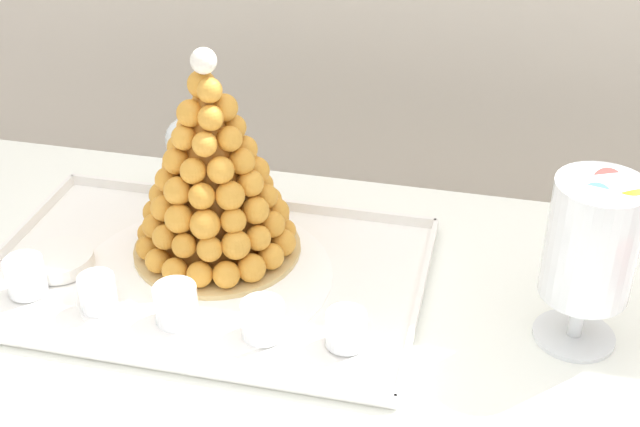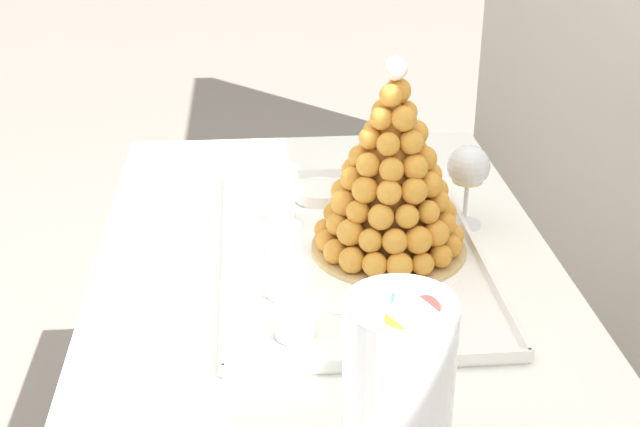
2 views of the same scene
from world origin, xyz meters
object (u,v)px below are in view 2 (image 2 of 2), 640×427
at_px(serving_tray, 350,254).
at_px(wine_glass, 468,169).
at_px(dessert_cup_mid_left, 281,211).
at_px(dessert_cup_right, 294,322).
at_px(dessert_cup_centre, 283,241).
at_px(creme_brulee_ramekin, 321,192).
at_px(dessert_cup_left, 284,183).
at_px(dessert_cup_mid_right, 285,281).
at_px(macaron_goblet, 399,374).
at_px(croquembouche, 391,179).

height_order(serving_tray, wine_glass, wine_glass).
xyz_separation_m(dessert_cup_mid_left, dessert_cup_right, (0.36, 0.00, -0.00)).
bearing_deg(wine_glass, dessert_cup_centre, -73.13).
distance_m(dessert_cup_mid_left, creme_brulee_ramekin, 0.13).
bearing_deg(dessert_cup_left, wine_glass, 66.99).
height_order(serving_tray, dessert_cup_mid_left, dessert_cup_mid_left).
bearing_deg(wine_glass, dessert_cup_left, -113.01).
xyz_separation_m(dessert_cup_centre, wine_glass, (-0.10, 0.33, 0.08)).
relative_size(dessert_cup_mid_right, wine_glass, 0.39).
xyz_separation_m(dessert_cup_mid_left, creme_brulee_ramekin, (-0.10, 0.08, -0.01)).
bearing_deg(dessert_cup_left, macaron_goblet, 6.30).
xyz_separation_m(dessert_cup_mid_left, wine_glass, (0.02, 0.33, 0.08)).
bearing_deg(dessert_cup_mid_right, wine_glass, 124.12).
height_order(serving_tray, macaron_goblet, macaron_goblet).
bearing_deg(dessert_cup_mid_left, dessert_cup_mid_right, -1.01).
xyz_separation_m(dessert_cup_mid_right, wine_glass, (-0.23, 0.34, 0.08)).
relative_size(serving_tray, dessert_cup_mid_left, 12.52).
bearing_deg(serving_tray, macaron_goblet, -1.58).
bearing_deg(macaron_goblet, wine_glass, 159.99).
relative_size(dessert_cup_mid_right, macaron_goblet, 0.23).
xyz_separation_m(serving_tray, dessert_cup_centre, (-0.00, -0.11, 0.03)).
xyz_separation_m(dessert_cup_left, creme_brulee_ramekin, (0.02, 0.07, -0.01)).
distance_m(dessert_cup_mid_right, macaron_goblet, 0.45).
distance_m(creme_brulee_ramekin, wine_glass, 0.29).
xyz_separation_m(dessert_cup_mid_left, dessert_cup_centre, (0.12, -0.00, 0.00)).
xyz_separation_m(dessert_cup_centre, macaron_goblet, (0.55, 0.10, 0.12)).
distance_m(dessert_cup_left, dessert_cup_centre, 0.24).
distance_m(dessert_cup_centre, dessert_cup_mid_right, 0.13).
distance_m(dessert_cup_mid_left, wine_glass, 0.34).
bearing_deg(creme_brulee_ramekin, dessert_cup_mid_left, -37.93).
xyz_separation_m(croquembouche, wine_glass, (-0.10, 0.15, -0.03)).
relative_size(croquembouche, creme_brulee_ramekin, 3.27).
distance_m(serving_tray, wine_glass, 0.26).
relative_size(macaron_goblet, wine_glass, 1.68).
distance_m(serving_tray, dessert_cup_right, 0.26).
bearing_deg(dessert_cup_centre, dessert_cup_mid_right, -1.16).
height_order(dessert_cup_left, dessert_cup_right, dessert_cup_left).
height_order(croquembouche, dessert_cup_centre, croquembouche).
distance_m(croquembouche, dessert_cup_mid_left, 0.24).
height_order(croquembouche, wine_glass, croquembouche).
distance_m(dessert_cup_right, wine_glass, 0.48).
bearing_deg(croquembouche, dessert_cup_left, -144.73).
relative_size(dessert_cup_right, macaron_goblet, 0.22).
height_order(dessert_cup_mid_right, macaron_goblet, macaron_goblet).
distance_m(serving_tray, creme_brulee_ramekin, 0.23).
bearing_deg(dessert_cup_centre, croquembouche, 90.46).
relative_size(dessert_cup_centre, wine_glass, 0.40).
relative_size(dessert_cup_mid_left, macaron_goblet, 0.20).
xyz_separation_m(serving_tray, dessert_cup_mid_right, (0.13, -0.12, 0.03)).
xyz_separation_m(creme_brulee_ramekin, wine_glass, (0.12, 0.25, 0.09)).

